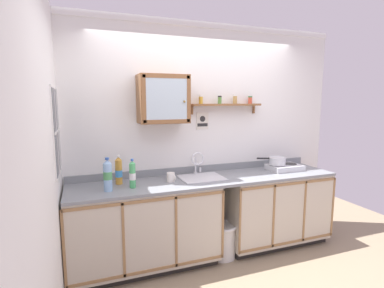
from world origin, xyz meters
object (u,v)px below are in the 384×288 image
at_px(warning_sign, 202,121).
at_px(saucepan, 277,161).
at_px(bottle_soda_green_2, 132,175).
at_px(mug, 171,177).
at_px(wall_cabinet, 163,99).
at_px(hot_plate_stove, 285,167).
at_px(sink, 201,179).
at_px(bottle_juice_amber_1, 119,171).
at_px(trash_bin, 223,240).
at_px(bottle_water_blue_0, 108,175).

bearing_deg(warning_sign, saucepan, -16.13).
relative_size(bottle_soda_green_2, mug, 2.44).
relative_size(saucepan, wall_cabinet, 0.64).
xyz_separation_m(saucepan, mug, (-1.39, -0.04, -0.08)).
bearing_deg(hot_plate_stove, sink, 179.23).
bearing_deg(warning_sign, sink, -114.56).
xyz_separation_m(sink, wall_cabinet, (-0.40, 0.12, 0.90)).
relative_size(bottle_juice_amber_1, trash_bin, 0.79).
xyz_separation_m(mug, trash_bin, (0.57, -0.13, -0.76)).
distance_m(hot_plate_stove, bottle_juice_amber_1, 2.04).
relative_size(hot_plate_stove, trash_bin, 1.04).
bearing_deg(hot_plate_stove, trash_bin, -171.02).
relative_size(bottle_water_blue_0, bottle_juice_amber_1, 1.07).
height_order(bottle_soda_green_2, mug, bottle_soda_green_2).
distance_m(sink, hot_plate_stove, 1.13).
xyz_separation_m(hot_plate_stove, mug, (-1.49, -0.02, 0.01)).
xyz_separation_m(saucepan, warning_sign, (-0.90, 0.26, 0.50)).
bearing_deg(saucepan, mug, -178.44).
relative_size(hot_plate_stove, mug, 3.39).
height_order(sink, saucepan, sink).
bearing_deg(sink, hot_plate_stove, -0.77).
distance_m(bottle_soda_green_2, warning_sign, 1.10).
xyz_separation_m(bottle_juice_amber_1, trash_bin, (1.11, -0.23, -0.85)).
relative_size(bottle_juice_amber_1, bottle_soda_green_2, 1.05).
height_order(sink, bottle_soda_green_2, bottle_soda_green_2).
height_order(hot_plate_stove, trash_bin, hot_plate_stove).
xyz_separation_m(sink, bottle_soda_green_2, (-0.79, -0.11, 0.15)).
height_order(sink, bottle_water_blue_0, bottle_water_blue_0).
height_order(hot_plate_stove, wall_cabinet, wall_cabinet).
bearing_deg(trash_bin, hot_plate_stove, 8.98).
bearing_deg(sink, bottle_juice_amber_1, 175.44).
height_order(bottle_water_blue_0, wall_cabinet, wall_cabinet).
bearing_deg(wall_cabinet, hot_plate_stove, -5.06).
xyz_separation_m(bottle_soda_green_2, wall_cabinet, (0.39, 0.23, 0.75)).
distance_m(bottle_juice_amber_1, trash_bin, 1.41).
distance_m(hot_plate_stove, warning_sign, 1.20).
height_order(saucepan, bottle_soda_green_2, bottle_soda_green_2).
xyz_separation_m(sink, saucepan, (1.03, 0.01, 0.14)).
height_order(hot_plate_stove, mug, mug).
relative_size(mug, warning_sign, 0.59).
bearing_deg(bottle_juice_amber_1, warning_sign, 10.87).
bearing_deg(bottle_soda_green_2, warning_sign, 22.60).
bearing_deg(bottle_water_blue_0, bottle_soda_green_2, 7.24).
distance_m(sink, trash_bin, 0.74).
bearing_deg(bottle_soda_green_2, mug, 10.73).
height_order(hot_plate_stove, bottle_soda_green_2, bottle_soda_green_2).
height_order(bottle_juice_amber_1, bottle_soda_green_2, bottle_juice_amber_1).
relative_size(bottle_juice_amber_1, mug, 2.55).
bearing_deg(bottle_water_blue_0, saucepan, 4.14).
distance_m(bottle_juice_amber_1, bottle_soda_green_2, 0.21).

